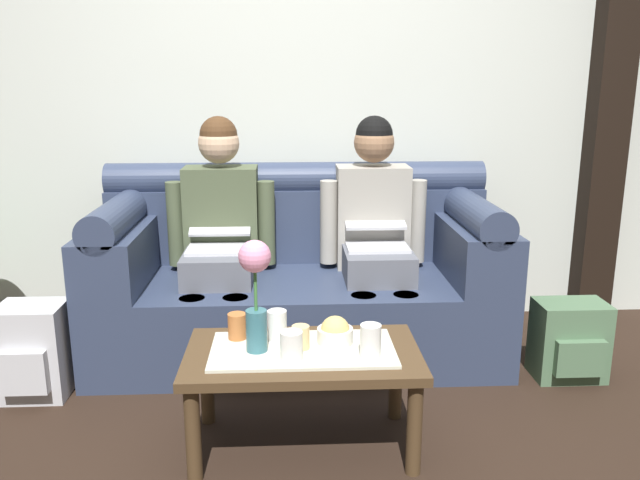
{
  "coord_description": "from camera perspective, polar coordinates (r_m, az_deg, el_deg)",
  "views": [
    {
      "loc": [
        -0.05,
        -2.05,
        1.4
      ],
      "look_at": [
        0.09,
        0.76,
        0.69
      ],
      "focal_mm": 36.03,
      "sensor_mm": 36.0,
      "label": 1
    }
  ],
  "objects": [
    {
      "name": "backpack_left",
      "position": [
        3.19,
        -24.07,
        -9.06
      ],
      "size": [
        0.29,
        0.28,
        0.43
      ],
      "color": "#B7B7BC",
      "rests_on": "ground_plane"
    },
    {
      "name": "cup_near_right",
      "position": [
        2.52,
        -3.83,
        -7.56
      ],
      "size": [
        0.08,
        0.08,
        0.12
      ],
      "primitive_type": "cylinder",
      "color": "white",
      "rests_on": "coffee_table"
    },
    {
      "name": "backpack_right",
      "position": [
        3.32,
        21.29,
        -8.37
      ],
      "size": [
        0.33,
        0.26,
        0.38
      ],
      "color": "#4C6B4C",
      "rests_on": "ground_plane"
    },
    {
      "name": "cup_far_right",
      "position": [
        2.44,
        -1.73,
        -8.62
      ],
      "size": [
        0.07,
        0.07,
        0.09
      ],
      "primitive_type": "cylinder",
      "color": "#DBB77A",
      "rests_on": "coffee_table"
    },
    {
      "name": "timber_pillar",
      "position": [
        4.07,
        24.47,
        13.55
      ],
      "size": [
        0.2,
        0.2,
        2.9
      ],
      "primitive_type": "cube",
      "color": "black",
      "rests_on": "ground_plane"
    },
    {
      "name": "snack_bowl",
      "position": [
        2.49,
        1.35,
        -8.23
      ],
      "size": [
        0.14,
        0.14,
        0.11
      ],
      "color": "silver",
      "rests_on": "coffee_table"
    },
    {
      "name": "ground_plane",
      "position": [
        2.48,
        -1.35,
        -20.21
      ],
      "size": [
        14.0,
        14.0,
        0.0
      ],
      "primitive_type": "plane",
      "color": "black"
    },
    {
      "name": "couch",
      "position": [
        3.38,
        -1.94,
        -3.61
      ],
      "size": [
        2.05,
        0.88,
        0.96
      ],
      "color": "#2D3851",
      "rests_on": "ground_plane"
    },
    {
      "name": "coffee_table",
      "position": [
        2.49,
        -1.53,
        -10.96
      ],
      "size": [
        0.89,
        0.51,
        0.41
      ],
      "color": "#47331E",
      "rests_on": "ground_plane"
    },
    {
      "name": "cup_far_left",
      "position": [
        2.38,
        4.51,
        -8.9
      ],
      "size": [
        0.08,
        0.08,
        0.12
      ],
      "primitive_type": "cylinder",
      "color": "white",
      "rests_on": "coffee_table"
    },
    {
      "name": "cup_far_center",
      "position": [
        2.55,
        -7.37,
        -7.59
      ],
      "size": [
        0.07,
        0.07,
        0.1
      ],
      "primitive_type": "cylinder",
      "color": "#B26633",
      "rests_on": "coffee_table"
    },
    {
      "name": "cup_near_left",
      "position": [
        2.35,
        -2.56,
        -9.34
      ],
      "size": [
        0.08,
        0.08,
        0.11
      ],
      "primitive_type": "cylinder",
      "color": "white",
      "rests_on": "coffee_table"
    },
    {
      "name": "flower_vase",
      "position": [
        2.36,
        -5.76,
        -3.94
      ],
      "size": [
        0.12,
        0.12,
        0.43
      ],
      "color": "#336672",
      "rests_on": "coffee_table"
    },
    {
      "name": "person_right",
      "position": [
        3.33,
        4.89,
        1.16
      ],
      "size": [
        0.56,
        0.67,
        1.22
      ],
      "color": "#595B66",
      "rests_on": "ground_plane"
    },
    {
      "name": "person_left",
      "position": [
        3.32,
        -8.87,
        1.0
      ],
      "size": [
        0.56,
        0.67,
        1.22
      ],
      "color": "#595B66",
      "rests_on": "ground_plane"
    },
    {
      "name": "back_wall_patterned",
      "position": [
        3.75,
        -2.23,
        14.82
      ],
      "size": [
        6.0,
        0.12,
        2.9
      ],
      "primitive_type": "cube",
      "color": "silver",
      "rests_on": "ground_plane"
    }
  ]
}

